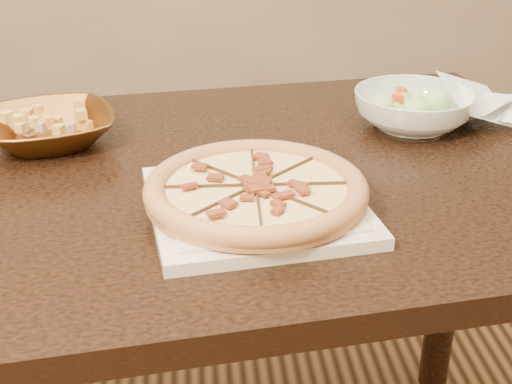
# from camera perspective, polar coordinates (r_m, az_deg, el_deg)

# --- Properties ---
(dining_table) EXTENTS (1.38, 0.99, 0.75)m
(dining_table) POSITION_cam_1_polar(r_m,az_deg,el_deg) (1.17, -4.42, -3.38)
(dining_table) COLOR black
(dining_table) RESTS_ON floor
(plate) EXTENTS (0.33, 0.33, 0.02)m
(plate) POSITION_cam_1_polar(r_m,az_deg,el_deg) (0.99, -0.00, -1.02)
(plate) COLOR beige
(plate) RESTS_ON dining_table
(pizza) EXTENTS (0.31, 0.31, 0.03)m
(pizza) POSITION_cam_1_polar(r_m,az_deg,el_deg) (0.98, 0.00, 0.21)
(pizza) COLOR #DE8753
(pizza) RESTS_ON plate
(bronze_bowl) EXTENTS (0.28, 0.28, 0.05)m
(bronze_bowl) POSITION_cam_1_polar(r_m,az_deg,el_deg) (1.26, -16.27, 4.86)
(bronze_bowl) COLOR brown
(bronze_bowl) RESTS_ON dining_table
(mixed_dish) EXTENTS (0.11, 0.11, 0.03)m
(mixed_dish) POSITION_cam_1_polar(r_m,az_deg,el_deg) (1.25, -16.52, 6.60)
(mixed_dish) COLOR tan
(mixed_dish) RESTS_ON bronze_bowl
(salad_bowl) EXTENTS (0.28, 0.28, 0.07)m
(salad_bowl) POSITION_cam_1_polar(r_m,az_deg,el_deg) (1.31, 12.47, 6.45)
(salad_bowl) COLOR white
(salad_bowl) RESTS_ON dining_table
(salad) EXTENTS (0.08, 0.12, 0.04)m
(salad) POSITION_cam_1_polar(r_m,az_deg,el_deg) (1.30, 12.64, 8.57)
(salad) COLOR #A8E277
(salad) RESTS_ON salad_bowl
(cling_film) EXTENTS (0.22, 0.20, 0.05)m
(cling_film) POSITION_cam_1_polar(r_m,az_deg,el_deg) (1.37, 17.45, 6.22)
(cling_film) COLOR white
(cling_film) RESTS_ON dining_table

